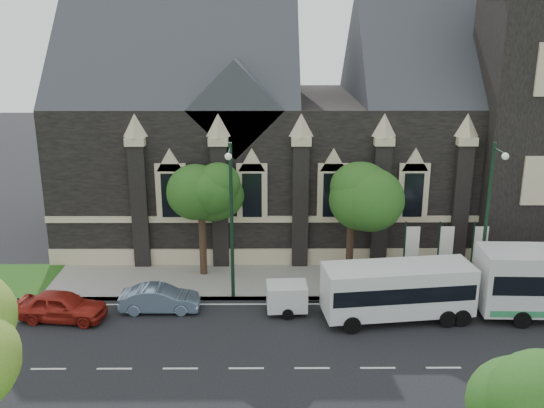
{
  "coord_description": "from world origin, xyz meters",
  "views": [
    {
      "loc": [
        -1.96,
        -24.16,
        15.18
      ],
      "look_at": [
        -1.79,
        6.0,
        6.0
      ],
      "focal_mm": 39.99,
      "sensor_mm": 36.0,
      "label": 1
    }
  ],
  "objects_px": {
    "banner_flag_left": "(409,248)",
    "banner_flag_right": "(477,248)",
    "tree_walk_right": "(355,184)",
    "shuttle_bus": "(398,289)",
    "street_lamp_near": "(489,213)",
    "street_lamp_mid": "(231,214)",
    "box_trailer": "(287,297)",
    "banner_flag_center": "(443,248)",
    "tree_walk_left": "(205,186)",
    "sedan": "(160,299)",
    "car_far_red": "(62,306)"
  },
  "relations": [
    {
      "from": "banner_flag_left",
      "to": "banner_flag_right",
      "type": "relative_size",
      "value": 1.0
    },
    {
      "from": "tree_walk_right",
      "to": "shuttle_bus",
      "type": "distance_m",
      "value": 7.38
    },
    {
      "from": "street_lamp_near",
      "to": "street_lamp_mid",
      "type": "xyz_separation_m",
      "value": [
        -14.0,
        0.0,
        0.0
      ]
    },
    {
      "from": "tree_walk_right",
      "to": "box_trailer",
      "type": "height_order",
      "value": "tree_walk_right"
    },
    {
      "from": "banner_flag_center",
      "to": "banner_flag_right",
      "type": "height_order",
      "value": "same"
    },
    {
      "from": "banner_flag_center",
      "to": "tree_walk_right",
      "type": "bearing_deg",
      "value": 161.36
    },
    {
      "from": "tree_walk_left",
      "to": "sedan",
      "type": "bearing_deg",
      "value": -112.96
    },
    {
      "from": "tree_walk_left",
      "to": "banner_flag_center",
      "type": "height_order",
      "value": "tree_walk_left"
    },
    {
      "from": "banner_flag_left",
      "to": "banner_flag_center",
      "type": "xyz_separation_m",
      "value": [
        2.0,
        0.0,
        0.0
      ]
    },
    {
      "from": "banner_flag_center",
      "to": "street_lamp_mid",
      "type": "bearing_deg",
      "value": -171.18
    },
    {
      "from": "box_trailer",
      "to": "sedan",
      "type": "height_order",
      "value": "box_trailer"
    },
    {
      "from": "tree_walk_left",
      "to": "banner_flag_right",
      "type": "relative_size",
      "value": 1.91
    },
    {
      "from": "tree_walk_left",
      "to": "box_trailer",
      "type": "xyz_separation_m",
      "value": [
        4.8,
        -5.18,
        -4.79
      ]
    },
    {
      "from": "sedan",
      "to": "car_far_red",
      "type": "xyz_separation_m",
      "value": [
        -4.96,
        -1.01,
        0.08
      ]
    },
    {
      "from": "street_lamp_near",
      "to": "shuttle_bus",
      "type": "bearing_deg",
      "value": -156.01
    },
    {
      "from": "street_lamp_mid",
      "to": "sedan",
      "type": "relative_size",
      "value": 2.1
    },
    {
      "from": "street_lamp_near",
      "to": "car_far_red",
      "type": "relative_size",
      "value": 1.94
    },
    {
      "from": "street_lamp_near",
      "to": "box_trailer",
      "type": "bearing_deg",
      "value": -171.85
    },
    {
      "from": "banner_flag_right",
      "to": "sedan",
      "type": "xyz_separation_m",
      "value": [
        -18.18,
        -3.23,
        -1.68
      ]
    },
    {
      "from": "banner_flag_right",
      "to": "shuttle_bus",
      "type": "bearing_deg",
      "value": -142.44
    },
    {
      "from": "banner_flag_right",
      "to": "tree_walk_left",
      "type": "bearing_deg",
      "value": 173.96
    },
    {
      "from": "tree_walk_left",
      "to": "box_trailer",
      "type": "height_order",
      "value": "tree_walk_left"
    },
    {
      "from": "banner_flag_right",
      "to": "car_far_red",
      "type": "bearing_deg",
      "value": -169.61
    },
    {
      "from": "street_lamp_mid",
      "to": "banner_flag_left",
      "type": "relative_size",
      "value": 2.25
    },
    {
      "from": "tree_walk_right",
      "to": "banner_flag_right",
      "type": "bearing_deg",
      "value": -13.6
    },
    {
      "from": "banner_flag_center",
      "to": "sedan",
      "type": "distance_m",
      "value": 16.58
    },
    {
      "from": "tree_walk_right",
      "to": "tree_walk_left",
      "type": "relative_size",
      "value": 1.02
    },
    {
      "from": "street_lamp_mid",
      "to": "car_far_red",
      "type": "xyz_separation_m",
      "value": [
        -8.85,
        -2.34,
        -4.32
      ]
    },
    {
      "from": "banner_flag_right",
      "to": "shuttle_bus",
      "type": "distance_m",
      "value": 6.95
    },
    {
      "from": "sedan",
      "to": "box_trailer",
      "type": "bearing_deg",
      "value": -92.43
    },
    {
      "from": "tree_walk_left",
      "to": "banner_flag_center",
      "type": "bearing_deg",
      "value": -6.89
    },
    {
      "from": "street_lamp_near",
      "to": "car_far_red",
      "type": "distance_m",
      "value": 23.37
    },
    {
      "from": "banner_flag_left",
      "to": "banner_flag_center",
      "type": "relative_size",
      "value": 1.0
    },
    {
      "from": "banner_flag_center",
      "to": "car_far_red",
      "type": "height_order",
      "value": "banner_flag_center"
    },
    {
      "from": "tree_walk_right",
      "to": "car_far_red",
      "type": "height_order",
      "value": "tree_walk_right"
    },
    {
      "from": "tree_walk_right",
      "to": "banner_flag_center",
      "type": "relative_size",
      "value": 1.95
    },
    {
      "from": "street_lamp_near",
      "to": "tree_walk_left",
      "type": "bearing_deg",
      "value": 167.13
    },
    {
      "from": "street_lamp_mid",
      "to": "shuttle_bus",
      "type": "bearing_deg",
      "value": -14.74
    },
    {
      "from": "tree_walk_left",
      "to": "sedan",
      "type": "xyz_separation_m",
      "value": [
        -2.09,
        -4.94,
        -5.03
      ]
    },
    {
      "from": "banner_flag_center",
      "to": "car_far_red",
      "type": "relative_size",
      "value": 0.86
    },
    {
      "from": "banner_flag_right",
      "to": "box_trailer",
      "type": "height_order",
      "value": "banner_flag_right"
    },
    {
      "from": "sedan",
      "to": "banner_flag_right",
      "type": "bearing_deg",
      "value": -80.29
    },
    {
      "from": "tree_walk_left",
      "to": "street_lamp_near",
      "type": "bearing_deg",
      "value": -12.87
    },
    {
      "from": "banner_flag_center",
      "to": "sedan",
      "type": "bearing_deg",
      "value": -168.69
    },
    {
      "from": "banner_flag_right",
      "to": "car_far_red",
      "type": "xyz_separation_m",
      "value": [
        -23.14,
        -4.24,
        -1.59
      ]
    },
    {
      "from": "shuttle_bus",
      "to": "car_far_red",
      "type": "bearing_deg",
      "value": 172.86
    },
    {
      "from": "banner_flag_left",
      "to": "car_far_red",
      "type": "height_order",
      "value": "banner_flag_left"
    },
    {
      "from": "shuttle_bus",
      "to": "box_trailer",
      "type": "xyz_separation_m",
      "value": [
        -5.8,
        0.74,
        -0.79
      ]
    },
    {
      "from": "banner_flag_right",
      "to": "box_trailer",
      "type": "relative_size",
      "value": 1.28
    },
    {
      "from": "banner_flag_left",
      "to": "car_far_red",
      "type": "xyz_separation_m",
      "value": [
        -19.14,
        -4.24,
        -1.59
      ]
    }
  ]
}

